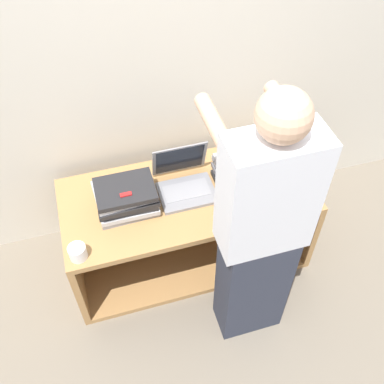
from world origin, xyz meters
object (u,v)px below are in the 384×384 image
at_px(laptop_stack_right, 245,171).
at_px(person, 260,234).
at_px(mug, 78,252).
at_px(laptop_stack_left, 126,197).
at_px(laptop_open, 185,182).

relative_size(laptop_stack_right, person, 0.21).
distance_m(laptop_stack_right, mug, 1.00).
bearing_deg(person, mug, 161.68).
relative_size(laptop_stack_left, mug, 3.68).
distance_m(laptop_open, laptop_stack_left, 0.34).
distance_m(laptop_stack_right, person, 0.56).
distance_m(laptop_stack_left, laptop_stack_right, 0.68).
bearing_deg(mug, laptop_open, 25.39).
xyz_separation_m(laptop_stack_right, person, (-0.14, -0.53, 0.14)).
relative_size(laptop_open, laptop_stack_left, 0.95).
height_order(laptop_stack_left, laptop_stack_right, same).
distance_m(laptop_open, laptop_stack_right, 0.34).
height_order(laptop_stack_left, mug, laptop_stack_left).
height_order(person, mug, person).
relative_size(laptop_stack_left, laptop_stack_right, 0.99).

